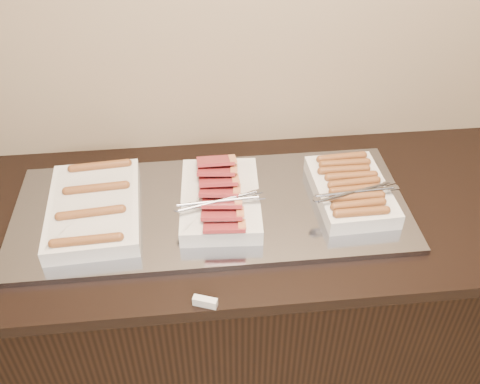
# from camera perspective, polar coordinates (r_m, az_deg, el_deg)

# --- Properties ---
(counter) EXTENTS (2.06, 0.76, 0.90)m
(counter) POSITION_cam_1_polar(r_m,az_deg,el_deg) (1.98, -1.88, -11.73)
(counter) COLOR black
(counter) RESTS_ON ground
(warming_tray) EXTENTS (1.20, 0.50, 0.02)m
(warming_tray) POSITION_cam_1_polar(r_m,az_deg,el_deg) (1.65, -3.06, -1.81)
(warming_tray) COLOR gray
(warming_tray) RESTS_ON counter
(dish_left) EXTENTS (0.28, 0.41, 0.07)m
(dish_left) POSITION_cam_1_polar(r_m,az_deg,el_deg) (1.65, -15.27, -1.60)
(dish_left) COLOR silver
(dish_left) RESTS_ON warming_tray
(dish_center) EXTENTS (0.27, 0.38, 0.09)m
(dish_center) POSITION_cam_1_polar(r_m,az_deg,el_deg) (1.62, -2.14, -0.70)
(dish_center) COLOR silver
(dish_center) RESTS_ON warming_tray
(dish_right) EXTENTS (0.27, 0.33, 0.08)m
(dish_right) POSITION_cam_1_polar(r_m,az_deg,el_deg) (1.68, 11.76, 0.27)
(dish_right) COLOR silver
(dish_right) RESTS_ON warming_tray
(label_holder) EXTENTS (0.07, 0.04, 0.03)m
(label_holder) POSITION_cam_1_polar(r_m,az_deg,el_deg) (1.40, -3.74, -11.62)
(label_holder) COLOR silver
(label_holder) RESTS_ON counter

